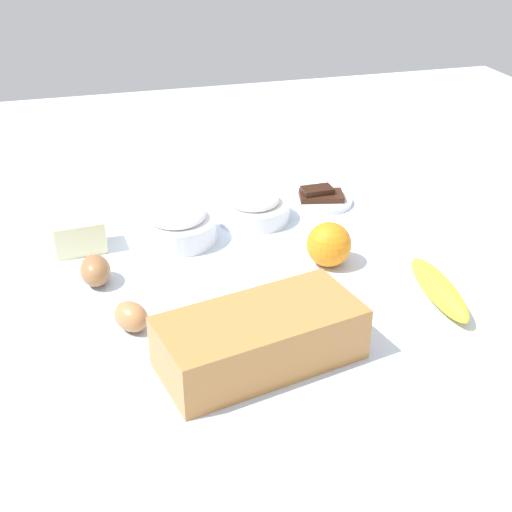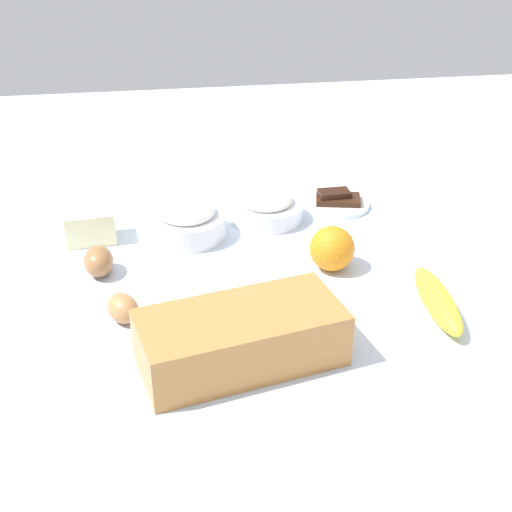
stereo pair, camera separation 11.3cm
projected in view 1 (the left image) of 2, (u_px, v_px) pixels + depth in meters
The scene contains 10 objects.
ground_plane at pixel (256, 281), 1.15m from camera, with size 2.40×2.40×0.02m, color silver.
loaf_pan at pixel (260, 337), 0.93m from camera, with size 0.30×0.18×0.08m.
flour_bowl at pixel (254, 207), 1.33m from camera, with size 0.14×0.14×0.06m.
sugar_bowl at pixel (177, 224), 1.25m from camera, with size 0.15×0.15×0.07m.
banana at pixel (439, 289), 1.08m from camera, with size 0.19×0.04×0.04m, color yellow.
orange_fruit at pixel (329, 244), 1.17m from camera, with size 0.08×0.08×0.08m, color orange.
butter_block at pixel (79, 235), 1.22m from camera, with size 0.09×0.06×0.06m, color #F4EDB2.
egg_near_butter at pixel (95, 270), 1.12m from camera, with size 0.05×0.05×0.07m, color #9C693F.
egg_beside_bowl at pixel (131, 317), 1.01m from camera, with size 0.04×0.04×0.06m, color #B77C4B.
chocolate_plate at pixel (321, 198), 1.41m from camera, with size 0.13×0.13×0.03m.
Camera 1 is at (0.27, 0.95, 0.59)m, focal length 47.21 mm.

